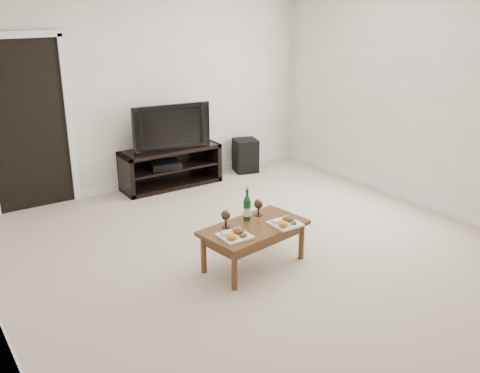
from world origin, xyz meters
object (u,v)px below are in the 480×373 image
object	(u,v)px
subwoofer	(245,155)
coffee_table	(254,246)
media_console	(171,167)
television	(169,126)

from	to	relation	value
subwoofer	coffee_table	xyz separation A→B (m)	(-1.62, -2.53, -0.04)
coffee_table	media_console	bearing A→B (deg)	81.31
television	coffee_table	world-z (taller)	television
television	coffee_table	size ratio (longest dim) A/B	1.04
media_console	subwoofer	distance (m)	1.23
coffee_table	subwoofer	bearing A→B (deg)	57.27
television	subwoofer	bearing A→B (deg)	6.55
television	subwoofer	xyz separation A→B (m)	(1.23, -0.02, -0.61)
media_console	coffee_table	distance (m)	2.57
media_console	coffee_table	xyz separation A→B (m)	(-0.39, -2.54, -0.07)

